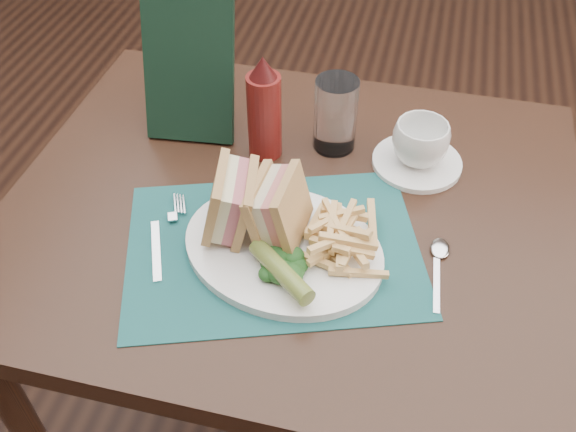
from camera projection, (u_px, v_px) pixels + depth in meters
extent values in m
plane|color=black|center=(330.00, 274.00, 1.89)|extent=(7.00, 7.00, 0.00)
cube|color=#184F4F|center=(273.00, 248.00, 0.94)|extent=(0.50, 0.43, 0.00)
cylinder|color=#5B6D29|center=(281.00, 271.00, 0.86)|extent=(0.11, 0.10, 0.03)
cylinder|color=white|center=(417.00, 162.00, 1.08)|extent=(0.20, 0.20, 0.01)
imported|color=white|center=(420.00, 143.00, 1.05)|extent=(0.13, 0.13, 0.07)
cylinder|color=white|center=(335.00, 115.00, 1.07)|extent=(0.08, 0.08, 0.13)
cube|color=black|center=(189.00, 69.00, 1.07)|extent=(0.16, 0.11, 0.24)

